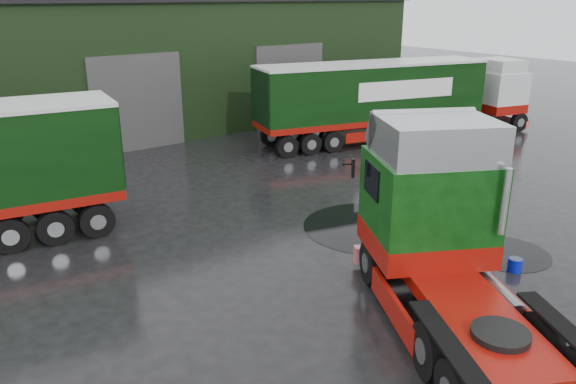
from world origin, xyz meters
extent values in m
plane|color=black|center=(0.00, 0.00, 0.00)|extent=(100.00, 100.00, 0.00)
cube|color=black|center=(2.00, 20.00, 3.00)|extent=(32.00, 12.00, 6.00)
cylinder|color=#0816B8|center=(4.73, -2.19, 0.16)|extent=(0.37, 0.37, 0.32)
cylinder|color=black|center=(6.34, 2.33, 0.00)|extent=(2.94, 2.94, 0.01)
cylinder|color=black|center=(5.43, -1.51, 0.00)|extent=(2.21, 2.21, 0.01)
cylinder|color=black|center=(3.83, 1.86, 0.00)|extent=(3.83, 3.83, 0.01)
camera|label=1|loc=(-6.90, -8.70, 6.31)|focal=35.00mm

